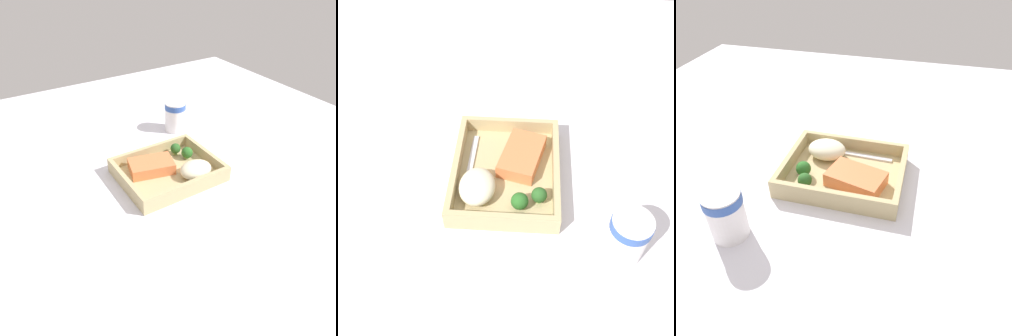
# 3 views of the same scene
# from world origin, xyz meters

# --- Properties ---
(ground_plane) EXTENTS (1.60, 1.60, 0.02)m
(ground_plane) POSITION_xyz_m (0.00, 0.00, -0.01)
(ground_plane) COLOR silver
(takeout_tray) EXTENTS (0.26, 0.21, 0.01)m
(takeout_tray) POSITION_xyz_m (0.00, 0.00, 0.01)
(takeout_tray) COLOR tan
(takeout_tray) RESTS_ON ground_plane
(tray_rim) EXTENTS (0.26, 0.21, 0.03)m
(tray_rim) POSITION_xyz_m (0.00, 0.00, 0.03)
(tray_rim) COLOR tan
(tray_rim) RESTS_ON takeout_tray
(salmon_fillet) EXTENTS (0.13, 0.10, 0.03)m
(salmon_fillet) POSITION_xyz_m (-0.03, 0.03, 0.03)
(salmon_fillet) COLOR #E07544
(salmon_fillet) RESTS_ON takeout_tray
(mashed_potatoes) EXTENTS (0.09, 0.07, 0.04)m
(mashed_potatoes) POSITION_xyz_m (0.06, -0.05, 0.03)
(mashed_potatoes) COLOR beige
(mashed_potatoes) RESTS_ON takeout_tray
(broccoli_floret_1) EXTENTS (0.03, 0.03, 0.04)m
(broccoli_floret_1) POSITION_xyz_m (0.07, 0.07, 0.03)
(broccoli_floret_1) COLOR #7BA452
(broccoli_floret_1) RESTS_ON takeout_tray
(broccoli_floret_2) EXTENTS (0.03, 0.03, 0.04)m
(broccoli_floret_2) POSITION_xyz_m (0.08, 0.03, 0.03)
(broccoli_floret_2) COLOR #84A767
(broccoli_floret_2) RESTS_ON takeout_tray
(fork) EXTENTS (0.16, 0.02, 0.00)m
(fork) POSITION_xyz_m (-0.01, -0.07, 0.01)
(fork) COLOR silver
(fork) RESTS_ON takeout_tray
(paper_cup) EXTENTS (0.07, 0.07, 0.10)m
(paper_cup) POSITION_xyz_m (0.16, 0.21, 0.06)
(paper_cup) COLOR white
(paper_cup) RESTS_ON ground_plane
(receipt_slip) EXTENTS (0.10, 0.15, 0.00)m
(receipt_slip) POSITION_xyz_m (0.25, -0.05, 0.00)
(receipt_slip) COLOR white
(receipt_slip) RESTS_ON ground_plane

